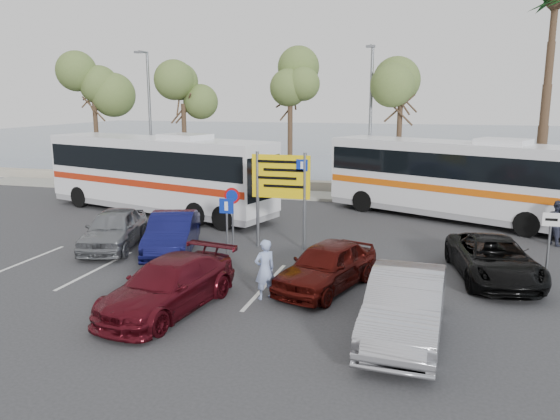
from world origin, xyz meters
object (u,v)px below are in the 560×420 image
(car_silver_a, at_px, (114,229))
(car_silver_b, at_px, (405,305))
(coach_bus_left, at_px, (158,176))
(car_maroon, at_px, (168,286))
(suv_black, at_px, (494,259))
(street_lamp_right, at_px, (370,116))
(car_blue, at_px, (172,233))
(car_red, at_px, (327,266))
(coach_bus_right, at_px, (459,182))
(direction_sign, at_px, (281,184))
(pedestrian_near, at_px, (265,269))
(pedestrian_far, at_px, (557,223))
(street_lamp_left, at_px, (149,114))

(car_silver_a, bearing_deg, car_silver_b, -40.12)
(coach_bus_left, distance_m, car_maroon, 12.96)
(suv_black, bearing_deg, street_lamp_right, 103.67)
(car_blue, distance_m, car_red, 6.49)
(coach_bus_right, height_order, car_silver_b, coach_bus_right)
(direction_sign, distance_m, car_red, 4.95)
(car_blue, xyz_separation_m, car_silver_b, (8.50, -5.00, 0.06))
(direction_sign, height_order, pedestrian_near, direction_sign)
(car_blue, relative_size, car_silver_b, 0.92)
(coach_bus_left, xyz_separation_m, suv_black, (14.80, -6.27, -1.15))
(coach_bus_left, relative_size, car_silver_a, 2.95)
(coach_bus_left, distance_m, car_silver_b, 16.79)
(car_red, bearing_deg, coach_bus_right, 87.85)
(car_silver_b, bearing_deg, street_lamp_right, 102.19)
(direction_sign, relative_size, car_blue, 0.82)
(car_silver_b, height_order, pedestrian_far, pedestrian_far)
(coach_bus_right, bearing_deg, coach_bus_left, -170.91)
(street_lamp_right, xyz_separation_m, car_red, (0.50, -14.24, -3.90))
(car_blue, bearing_deg, car_silver_b, -48.27)
(car_maroon, relative_size, pedestrian_far, 2.69)
(suv_black, relative_size, car_silver_b, 0.99)
(suv_black, distance_m, pedestrian_near, 7.21)
(direction_sign, relative_size, pedestrian_far, 2.08)
(car_red, relative_size, car_silver_b, 0.86)
(car_maroon, bearing_deg, suv_black, 40.01)
(car_silver_a, bearing_deg, pedestrian_near, -42.05)
(car_red, bearing_deg, suv_black, 43.10)
(coach_bus_right, height_order, suv_black, coach_bus_right)
(car_blue, xyz_separation_m, car_maroon, (2.40, -5.00, -0.05))
(coach_bus_right, relative_size, car_silver_b, 2.56)
(coach_bus_right, xyz_separation_m, suv_black, (0.80, -8.51, -1.12))
(coach_bus_left, distance_m, coach_bus_right, 14.18)
(suv_black, bearing_deg, pedestrian_far, 51.51)
(car_maroon, height_order, suv_black, car_maroon)
(street_lamp_right, xyz_separation_m, car_maroon, (-3.20, -17.02, -3.92))
(direction_sign, height_order, coach_bus_left, coach_bus_left)
(car_maroon, relative_size, suv_black, 0.98)
(street_lamp_left, relative_size, pedestrian_near, 4.69)
(pedestrian_far, bearing_deg, pedestrian_near, 102.05)
(direction_sign, xyz_separation_m, car_silver_b, (4.90, -6.70, -1.64))
(street_lamp_right, relative_size, car_red, 1.94)
(car_maroon, bearing_deg, coach_bus_right, 69.86)
(direction_sign, distance_m, car_blue, 4.33)
(car_silver_a, distance_m, car_silver_b, 11.99)
(suv_black, height_order, car_silver_b, car_silver_b)
(street_lamp_left, relative_size, car_maroon, 1.72)
(street_lamp_left, height_order, car_silver_b, street_lamp_left)
(direction_sign, height_order, car_silver_a, direction_sign)
(street_lamp_right, relative_size, car_blue, 1.82)
(street_lamp_right, bearing_deg, car_blue, -114.98)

